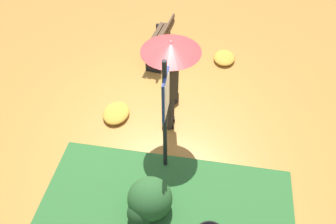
# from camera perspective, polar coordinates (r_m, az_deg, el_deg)

# --- Properties ---
(ground_plane) EXTENTS (18.00, 18.00, 0.00)m
(ground_plane) POSITION_cam_1_polar(r_m,az_deg,el_deg) (6.83, -1.42, -0.78)
(ground_plane) COLOR #B27A33
(person_with_umbrella) EXTENTS (0.96, 0.96, 2.04)m
(person_with_umbrella) POSITION_cam_1_polar(r_m,az_deg,el_deg) (5.57, 0.47, 8.06)
(person_with_umbrella) COLOR #2D2823
(person_with_umbrella) RESTS_ON ground_plane
(info_sign_post) EXTENTS (0.44, 0.07, 2.30)m
(info_sign_post) POSITION_cam_1_polar(r_m,az_deg,el_deg) (4.97, -0.44, 0.70)
(info_sign_post) COLOR black
(info_sign_post) RESTS_ON ground_plane
(handbag) EXTENTS (0.33, 0.28, 0.37)m
(handbag) POSITION_cam_1_polar(r_m,az_deg,el_deg) (7.00, 0.59, 2.13)
(handbag) COLOR black
(handbag) RESTS_ON ground_plane
(park_bench) EXTENTS (1.40, 0.53, 0.75)m
(park_bench) POSITION_cam_1_polar(r_m,az_deg,el_deg) (8.14, -1.33, 11.78)
(park_bench) COLOR black
(park_bench) RESTS_ON ground_plane
(shrub_cluster) EXTENTS (0.76, 0.69, 0.62)m
(shrub_cluster) POSITION_cam_1_polar(r_m,az_deg,el_deg) (5.38, -3.34, -14.70)
(shrub_cluster) COLOR #285628
(shrub_cluster) RESTS_ON ground_plane
(leaf_pile_near_person) EXTENTS (0.64, 0.51, 0.14)m
(leaf_pile_near_person) POSITION_cam_1_polar(r_m,az_deg,el_deg) (6.88, -8.67, -0.16)
(leaf_pile_near_person) COLOR gold
(leaf_pile_near_person) RESTS_ON ground_plane
(leaf_pile_by_bench) EXTENTS (0.62, 0.49, 0.14)m
(leaf_pile_by_bench) POSITION_cam_1_polar(r_m,az_deg,el_deg) (8.28, 9.39, 8.95)
(leaf_pile_by_bench) COLOR gold
(leaf_pile_by_bench) RESTS_ON ground_plane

